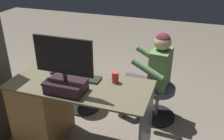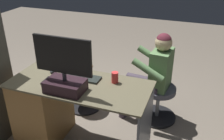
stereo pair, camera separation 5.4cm
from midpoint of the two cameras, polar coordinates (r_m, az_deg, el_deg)
The scene contains 11 objects.
ground_plane at distance 3.09m, azimuth -3.31°, elevation -12.38°, with size 10.00×10.00×0.00m, color #716558.
desk at distance 2.78m, azimuth -13.39°, elevation -8.10°, with size 1.37×0.61×0.75m.
monitor at distance 2.24m, azimuth -10.06°, elevation -1.14°, with size 0.54×0.22×0.51m.
keyboard at distance 2.51m, azimuth -6.70°, elevation -1.58°, with size 0.42×0.14×0.02m, color black.
computer_mouse at distance 2.67m, azimuth -12.57°, elevation -0.11°, with size 0.06×0.10×0.04m, color #282D2F.
cup at distance 2.39m, azimuth 1.29°, elevation -1.70°, with size 0.07×0.07×0.11m, color red.
tv_remote at distance 2.51m, azimuth -14.02°, elevation -2.34°, with size 0.04×0.15×0.02m, color black.
office_chair_teddy at distance 3.28m, azimuth -6.01°, elevation -4.41°, with size 0.44×0.44×0.43m.
teddy_bear at distance 3.14m, azimuth -6.18°, elevation 0.44°, with size 0.22×0.22×0.30m.
visitor_chair at distance 3.12m, azimuth 10.87°, elevation -6.62°, with size 0.47×0.47×0.43m.
person at distance 2.94m, azimuth 9.65°, elevation -0.15°, with size 0.59×0.51×1.09m.
Camera 2 is at (-1.02, 2.18, 1.94)m, focal length 40.38 mm.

